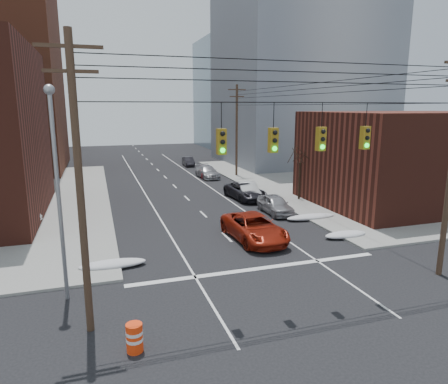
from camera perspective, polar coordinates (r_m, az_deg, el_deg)
ground at (r=16.53m, az=14.31°, el=-18.98°), size 160.00×160.00×0.00m
sidewalk_ne at (r=52.86m, az=23.76°, el=1.98°), size 40.00×40.00×0.15m
building_office at (r=63.46m, az=10.67°, el=15.58°), size 22.00×20.00×25.00m
building_glass at (r=87.87m, az=3.52°, el=13.76°), size 20.00×18.00×22.00m
building_storefront at (r=38.26m, az=24.94°, el=4.33°), size 16.00×12.00×8.00m
utility_pole_left at (r=15.09m, az=-19.95°, el=1.26°), size 2.20×0.28×11.00m
utility_pole_far at (r=48.75m, az=1.82°, el=8.99°), size 2.20×0.28×11.00m
traffic_signals at (r=16.87m, az=10.49°, el=7.60°), size 17.00×0.42×2.02m
street_light at (r=18.15m, az=-22.77°, el=1.98°), size 0.44×0.44×9.32m
bare_tree at (r=36.82m, az=10.74°, el=2.34°), size 2.09×2.20×4.93m
snow_nw at (r=22.41m, az=-15.61°, el=-9.89°), size 3.50×1.08×0.42m
snow_ne at (r=27.50m, az=16.99°, el=-5.84°), size 3.00×1.08×0.42m
snow_east_far at (r=31.12m, az=12.29°, el=-3.50°), size 4.00×1.08×0.42m
red_pickup at (r=25.79m, az=4.32°, el=-5.09°), size 3.05×6.09×1.65m
parked_car_a at (r=32.30m, az=7.32°, el=-1.76°), size 1.79×4.40×1.49m
parked_car_b at (r=37.25m, az=3.40°, el=0.20°), size 2.22×4.80×1.52m
parked_car_c at (r=37.07m, az=3.09°, el=0.13°), size 2.96×5.60×1.50m
parked_car_d at (r=48.22m, az=-2.39°, el=2.89°), size 2.23×5.04×1.44m
parked_car_e at (r=48.79m, az=-2.58°, el=3.02°), size 2.02×4.44×1.48m
parked_car_f at (r=58.20m, az=-5.13°, el=4.36°), size 1.51×3.92×1.27m
lot_car_a at (r=32.08m, az=-28.99°, el=-2.99°), size 4.93×2.60×1.54m
lot_car_b at (r=40.72m, az=-27.49°, el=0.03°), size 5.62×3.33×1.47m
construction_barrel at (r=15.16m, az=-12.66°, el=-19.60°), size 0.69×0.69×1.04m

